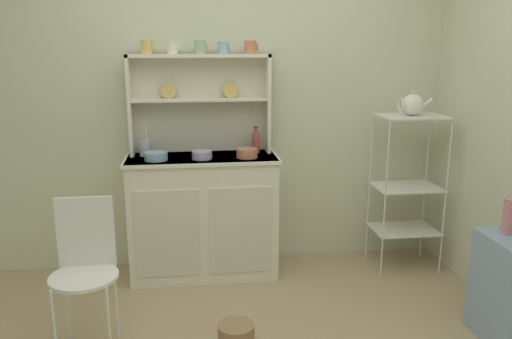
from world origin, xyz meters
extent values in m
cube|color=beige|center=(0.00, 1.62, 1.25)|extent=(3.84, 0.05, 2.50)
cube|color=silver|center=(-0.23, 1.37, 0.44)|extent=(1.03, 0.42, 0.88)
cube|color=beige|center=(-0.48, 1.16, 0.40)|extent=(0.43, 0.01, 0.62)
cube|color=beige|center=(0.02, 1.16, 0.40)|extent=(0.43, 0.01, 0.62)
cube|color=white|center=(-0.23, 1.37, 0.87)|extent=(1.06, 0.45, 0.02)
cube|color=silver|center=(-0.23, 1.57, 1.23)|extent=(0.99, 0.02, 0.70)
cube|color=silver|center=(-0.71, 1.49, 1.23)|extent=(0.02, 0.18, 0.70)
cube|color=silver|center=(0.26, 1.49, 1.23)|extent=(0.02, 0.18, 0.70)
cube|color=silver|center=(-0.23, 1.49, 1.26)|extent=(0.95, 0.16, 0.02)
cube|color=silver|center=(-0.23, 1.49, 1.57)|extent=(0.99, 0.18, 0.02)
cylinder|color=#DBB760|center=(-0.45, 1.53, 1.32)|extent=(0.11, 0.03, 0.11)
cylinder|color=#DBB760|center=(-0.01, 1.53, 1.32)|extent=(0.11, 0.03, 0.11)
cylinder|color=silver|center=(1.04, 1.13, 0.58)|extent=(0.01, 0.01, 1.15)
cylinder|color=silver|center=(1.48, 1.13, 0.58)|extent=(0.01, 0.01, 1.15)
cylinder|color=silver|center=(1.04, 1.45, 0.58)|extent=(0.01, 0.01, 1.15)
cylinder|color=silver|center=(1.48, 1.45, 0.58)|extent=(0.01, 0.01, 1.15)
cube|color=silver|center=(1.26, 1.29, 1.15)|extent=(0.47, 0.34, 0.01)
cube|color=silver|center=(1.26, 1.29, 0.63)|extent=(0.47, 0.34, 0.01)
cube|color=silver|center=(1.26, 1.29, 0.30)|extent=(0.47, 0.34, 0.01)
cylinder|color=white|center=(-1.02, 0.30, 0.23)|extent=(0.01, 0.01, 0.45)
cylinder|color=white|center=(-0.75, 0.30, 0.23)|extent=(0.01, 0.01, 0.45)
cylinder|color=white|center=(-1.02, 0.57, 0.23)|extent=(0.01, 0.01, 0.45)
cylinder|color=white|center=(-0.75, 0.57, 0.23)|extent=(0.01, 0.01, 0.45)
cylinder|color=white|center=(-0.89, 0.44, 0.45)|extent=(0.36, 0.36, 0.02)
cube|color=white|center=(-0.89, 0.57, 0.65)|extent=(0.31, 0.02, 0.40)
cylinder|color=#93754C|center=(-0.09, 0.35, 0.08)|extent=(0.20, 0.20, 0.16)
cylinder|color=#DBB760|center=(-0.58, 1.49, 1.63)|extent=(0.07, 0.07, 0.09)
torus|color=#DBB760|center=(-0.53, 1.49, 1.63)|extent=(0.01, 0.05, 0.05)
cylinder|color=silver|center=(-0.41, 1.49, 1.62)|extent=(0.07, 0.07, 0.08)
torus|color=silver|center=(-0.36, 1.49, 1.63)|extent=(0.01, 0.05, 0.05)
cylinder|color=#9EB78E|center=(-0.22, 1.49, 1.63)|extent=(0.08, 0.08, 0.09)
torus|color=#9EB78E|center=(-0.17, 1.49, 1.63)|extent=(0.01, 0.05, 0.05)
cylinder|color=#8EB2D1|center=(-0.06, 1.49, 1.62)|extent=(0.07, 0.07, 0.08)
torus|color=#8EB2D1|center=(-0.01, 1.49, 1.62)|extent=(0.01, 0.05, 0.05)
cylinder|color=#C67556|center=(0.13, 1.49, 1.62)|extent=(0.08, 0.08, 0.09)
torus|color=#C67556|center=(0.18, 1.49, 1.63)|extent=(0.01, 0.05, 0.05)
cylinder|color=#8EB2D1|center=(-0.54, 1.29, 0.91)|extent=(0.16, 0.16, 0.06)
cylinder|color=#B79ECC|center=(-0.23, 1.29, 0.91)|extent=(0.14, 0.14, 0.06)
cylinder|color=#C67556|center=(0.08, 1.29, 0.91)|extent=(0.15, 0.15, 0.06)
cylinder|color=#B74C47|center=(0.16, 1.45, 0.95)|extent=(0.06, 0.06, 0.14)
cylinder|color=#B74C47|center=(0.16, 1.45, 1.04)|extent=(0.03, 0.03, 0.04)
cylinder|color=#4C382D|center=(0.16, 1.45, 1.07)|extent=(0.03, 0.03, 0.01)
cylinder|color=#B2B7C6|center=(-0.62, 1.45, 0.93)|extent=(0.08, 0.08, 0.11)
cylinder|color=silver|center=(-0.61, 1.43, 1.01)|extent=(0.03, 0.02, 0.17)
ellipsoid|color=silver|center=(-0.61, 1.43, 1.10)|extent=(0.02, 0.01, 0.01)
cylinder|color=silver|center=(-0.61, 1.43, 1.02)|extent=(0.03, 0.02, 0.20)
ellipsoid|color=silver|center=(-0.61, 1.43, 1.13)|extent=(0.02, 0.01, 0.01)
sphere|color=white|center=(1.26, 1.29, 1.23)|extent=(0.15, 0.15, 0.15)
sphere|color=silver|center=(1.26, 1.29, 1.31)|extent=(0.02, 0.02, 0.02)
cylinder|color=white|center=(1.37, 1.29, 1.24)|extent=(0.09, 0.02, 0.07)
torus|color=white|center=(1.17, 1.29, 1.23)|extent=(0.01, 0.10, 0.10)
cylinder|color=#D17A84|center=(1.44, 0.34, 0.72)|extent=(0.08, 0.08, 0.20)
camera|label=1|loc=(-0.31, -2.14, 1.64)|focal=35.82mm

